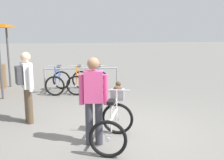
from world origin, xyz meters
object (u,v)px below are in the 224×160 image
Objects in this scene: racked_bike_orange at (79,81)px; person_with_featured_bike at (94,98)px; featured_bicycle at (114,118)px; pedestrian_with_backpack at (26,83)px; racked_bike_teal at (99,81)px; racked_bike_blue at (58,82)px.

person_with_featured_bike is (0.09, -4.29, 0.54)m from racked_bike_orange.
featured_bicycle is 0.77× the size of pedestrian_with_backpack.
racked_bike_teal is at bearing 54.74° from pedestrian_with_backpack.
racked_bike_blue is 3.05m from pedestrian_with_backpack.
racked_bike_blue is at bearing 105.34° from featured_bicycle.
featured_bicycle is (-0.21, -4.18, 0.12)m from racked_bike_teal.
racked_bike_teal is (1.39, -0.12, 0.00)m from racked_bike_blue.
person_with_featured_bike reaches higher than racked_bike_blue.
person_with_featured_bike reaches higher than racked_bike_teal.
featured_bicycle reaches higher than racked_bike_orange.
racked_bike_teal is 0.72× the size of person_with_featured_bike.
person_with_featured_bike is at bearing -173.38° from featured_bicycle.
featured_bicycle is at bearing 6.62° from person_with_featured_bike.
featured_bicycle is (0.48, -4.24, 0.12)m from racked_bike_orange.
racked_bike_blue is at bearing 174.99° from racked_bike_teal.
person_with_featured_bike reaches higher than racked_bike_orange.
person_with_featured_bike is (0.79, -4.35, 0.54)m from racked_bike_blue.
pedestrian_with_backpack reaches higher than racked_bike_orange.
pedestrian_with_backpack is at bearing -114.19° from racked_bike_orange.
racked_bike_teal is (0.70, -0.06, -0.00)m from racked_bike_orange.
racked_bike_blue is 0.73× the size of person_with_featured_bike.
racked_bike_blue is 0.73× the size of pedestrian_with_backpack.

